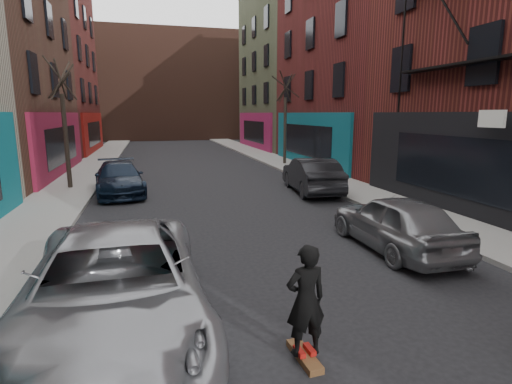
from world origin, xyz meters
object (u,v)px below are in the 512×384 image
parked_left_far (114,288)px  parked_left_end (119,178)px  tree_left_far (64,115)px  parked_right_far (396,222)px  skateboarder (306,300)px  parked_right_end (312,175)px  tree_right_far (285,112)px  skateboard (304,356)px

parked_left_far → parked_left_end: parked_left_far is taller
tree_left_far → parked_left_end: bearing=-34.4°
parked_right_far → skateboarder: (-3.98, -3.80, 0.18)m
parked_left_end → parked_right_far: (7.34, -9.42, 0.04)m
parked_left_far → parked_right_far: 7.06m
parked_right_end → tree_right_far: bearing=-95.4°
tree_left_far → skateboard: bearing=-69.2°
tree_left_far → parked_right_end: size_ratio=1.38×
parked_right_far → parked_right_end: bearing=-96.2°
skateboard → skateboarder: 0.86m
parked_right_end → skateboarder: (-4.84, -11.42, 0.13)m
parked_left_end → skateboarder: 13.64m
parked_right_far → skateboard: bearing=44.0°
parked_left_end → parked_right_far: parked_right_far is taller
tree_left_far → skateboarder: bearing=-69.2°
skateboard → parked_right_end: bearing=62.9°
parked_right_end → skateboarder: 12.41m
parked_right_end → parked_left_end: bearing=-6.1°
skateboarder → skateboard: bearing=180.0°
skateboarder → parked_left_end: bearing=-79.8°
parked_right_end → parked_left_far: bearing=59.9°
tree_right_far → parked_right_far: tree_right_far is taller
parked_right_end → skateboard: bearing=73.3°
parked_left_end → parked_right_far: 11.94m
parked_left_far → parked_right_end: 12.57m
tree_right_far → skateboarder: bearing=-108.1°
parked_left_end → parked_left_far: bearing=-93.3°
tree_left_far → skateboard: size_ratio=8.12×
tree_right_far → parked_right_far: 17.42m
tree_left_far → tree_right_far: size_ratio=0.96×
tree_left_far → parked_right_far: size_ratio=1.52×
tree_right_far → parked_right_far: bearing=-99.4°
parked_right_far → tree_right_far: bearing=-99.1°
parked_left_end → skateboarder: bearing=-82.6°
parked_right_far → parked_left_far: bearing=21.0°
tree_left_far → parked_right_end: bearing=-17.7°
parked_right_far → parked_right_end: parked_right_end is taller
parked_left_end → skateboard: 13.66m
parked_left_far → skateboard: (2.62, -1.31, -0.77)m
skateboard → skateboarder: skateboarder is taller
tree_left_far → parked_right_far: bearing=-48.8°
parked_left_far → parked_right_far: parked_left_far is taller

